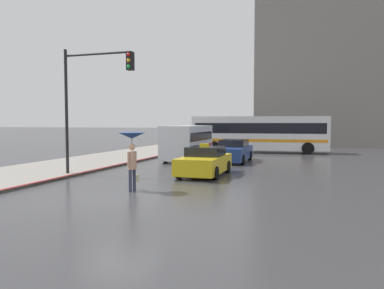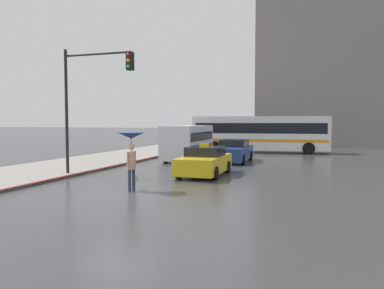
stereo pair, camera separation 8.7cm
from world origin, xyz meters
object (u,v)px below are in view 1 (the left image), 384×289
object	(u,v)px
ambulance_van	(188,141)
traffic_light	(91,88)
pedestrian_with_umbrella	(132,145)
taxi	(205,162)
sedan_red	(233,151)
city_bus	(259,132)

from	to	relation	value
ambulance_van	traffic_light	size ratio (longest dim) A/B	0.93
pedestrian_with_umbrella	traffic_light	bearing A→B (deg)	66.06
taxi	ambulance_van	xyz separation A→B (m)	(-3.04, 6.54, 0.64)
taxi	sedan_red	xyz separation A→B (m)	(0.09, 6.44, 0.02)
taxi	sedan_red	distance (m)	6.44
taxi	city_bus	xyz separation A→B (m)	(0.65, 14.46, 1.04)
pedestrian_with_umbrella	ambulance_van	bearing A→B (deg)	22.68
taxi	city_bus	distance (m)	14.51
traffic_light	pedestrian_with_umbrella	bearing A→B (deg)	-38.25
city_bus	pedestrian_with_umbrella	distance (m)	19.46
city_bus	traffic_light	distance (m)	17.71
traffic_light	taxi	bearing A→B (deg)	25.21
sedan_red	pedestrian_with_umbrella	world-z (taller)	pedestrian_with_umbrella
sedan_red	pedestrian_with_umbrella	distance (m)	11.47
taxi	pedestrian_with_umbrella	xyz separation A→B (m)	(-1.36, -4.90, 1.05)
taxi	ambulance_van	bearing A→B (deg)	-65.04
traffic_light	city_bus	bearing A→B (deg)	72.10
taxi	traffic_light	size ratio (longest dim) A/B	0.69
sedan_red	city_bus	xyz separation A→B (m)	(0.56, 8.02, 1.02)
taxi	pedestrian_with_umbrella	world-z (taller)	pedestrian_with_umbrella
sedan_red	traffic_light	distance (m)	10.50
city_bus	traffic_light	bearing A→B (deg)	-21.67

